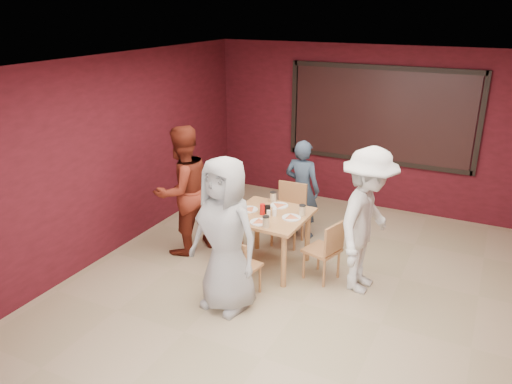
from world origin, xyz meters
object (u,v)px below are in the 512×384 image
at_px(chair_back, 290,210).
at_px(chair_left, 223,225).
at_px(diner_back, 302,189).
at_px(diner_front, 225,235).
at_px(chair_front, 239,264).
at_px(dining_table, 270,221).
at_px(chair_right, 327,248).
at_px(diner_right, 367,221).
at_px(diner_left, 183,191).

distance_m(chair_back, chair_left, 1.06).
bearing_deg(diner_back, diner_front, 91.95).
bearing_deg(diner_front, chair_front, 88.74).
xyz_separation_m(chair_left, diner_back, (0.76, 1.09, 0.31)).
xyz_separation_m(chair_front, chair_left, (-0.73, 0.89, 0.01)).
bearing_deg(dining_table, diner_back, 88.52).
bearing_deg(diner_back, chair_right, 129.02).
bearing_deg(dining_table, chair_right, -0.78).
xyz_separation_m(diner_front, diner_right, (1.35, 1.12, -0.01)).
bearing_deg(chair_back, diner_back, 73.65).
xyz_separation_m(chair_right, diner_front, (-0.87, -1.09, 0.47)).
bearing_deg(chair_right, dining_table, 179.22).
relative_size(chair_front, diner_back, 0.52).
xyz_separation_m(dining_table, chair_right, (0.82, -0.01, -0.22)).
bearing_deg(chair_left, diner_left, -166.67).
height_order(diner_front, diner_left, same).
relative_size(chair_front, chair_back, 0.87).
height_order(diner_left, diner_right, diner_left).
xyz_separation_m(chair_front, diner_back, (0.04, 1.98, 0.32)).
bearing_deg(diner_front, chair_left, 130.80).
distance_m(diner_front, diner_right, 1.76).
distance_m(dining_table, diner_front, 1.13).
xyz_separation_m(chair_back, diner_back, (0.08, 0.28, 0.25)).
height_order(chair_front, chair_right, chair_right).
bearing_deg(diner_left, chair_left, 123.25).
bearing_deg(diner_right, chair_back, 63.88).
bearing_deg(chair_left, chair_back, 49.79).
bearing_deg(chair_front, diner_left, 149.81).
height_order(dining_table, chair_front, dining_table).
relative_size(dining_table, diner_back, 0.66).
relative_size(chair_left, diner_right, 0.43).
xyz_separation_m(chair_front, chair_right, (0.82, 0.85, 0.02)).
bearing_deg(diner_back, diner_left, 46.51).
bearing_deg(chair_left, chair_right, -1.45).
bearing_deg(diner_left, chair_back, 146.84).
height_order(chair_back, diner_left, diner_left).
relative_size(dining_table, diner_left, 0.54).
height_order(diner_front, diner_back, diner_front).
distance_m(dining_table, chair_left, 0.77).
bearing_deg(diner_left, diner_front, 71.51).
height_order(chair_left, diner_left, diner_left).
relative_size(dining_table, chair_back, 1.11).
distance_m(dining_table, diner_left, 1.34).
bearing_deg(diner_front, chair_back, 99.71).
bearing_deg(chair_front, chair_back, 91.59).
height_order(dining_table, diner_left, diner_left).
xyz_separation_m(chair_left, diner_left, (-0.57, -0.14, 0.48)).
bearing_deg(chair_front, diner_back, 88.98).
xyz_separation_m(diner_back, diner_left, (-1.34, -1.22, 0.17)).
relative_size(dining_table, chair_left, 1.26).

